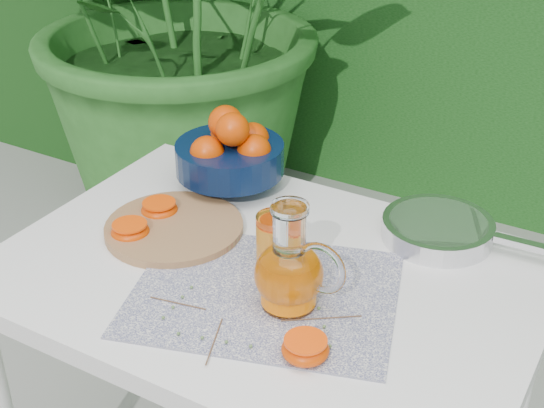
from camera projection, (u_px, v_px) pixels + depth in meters
The scene contains 9 objects.
white_table at pixel (267, 304), 1.45m from camera, with size 1.00×0.70×0.75m.
placemat at pixel (264, 293), 1.34m from camera, with size 0.46×0.36×0.00m, color #0D1249.
cutting_board at pixel (174, 228), 1.52m from camera, with size 0.28×0.28×0.02m, color olive.
fruit_bowl at pixel (231, 152), 1.65m from camera, with size 0.31×0.31×0.19m.
juice_pitcher at pixel (290, 272), 1.28m from camera, with size 0.17×0.13×0.20m.
juice_tumbler at pixel (275, 242), 1.40m from camera, with size 0.09×0.09×0.10m.
saute_pan at pixel (439, 229), 1.49m from camera, with size 0.39×0.23×0.04m.
orange_halves at pixel (190, 256), 1.42m from camera, with size 0.56×0.32×0.04m.
thyme_sprigs at pixel (241, 320), 1.27m from camera, with size 0.34×0.26×0.01m.
Camera 1 is at (0.51, -1.09, 1.55)m, focal length 50.00 mm.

